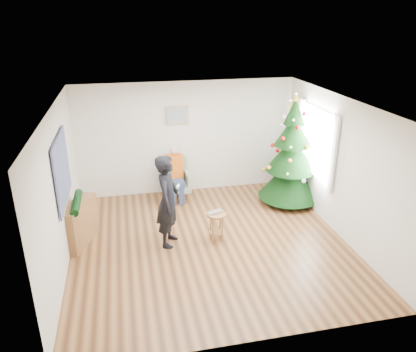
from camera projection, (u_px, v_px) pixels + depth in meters
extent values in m
plane|color=brown|center=(210.00, 243.00, 7.55)|extent=(5.00, 5.00, 0.00)
plane|color=white|center=(210.00, 105.00, 6.57)|extent=(5.00, 5.00, 0.00)
plane|color=silver|center=(186.00, 138.00, 9.32)|extent=(5.00, 0.00, 5.00)
plane|color=silver|center=(255.00, 257.00, 4.79)|extent=(5.00, 0.00, 5.00)
plane|color=silver|center=(59.00, 191.00, 6.57)|extent=(0.00, 5.00, 5.00)
plane|color=silver|center=(341.00, 168.00, 7.55)|extent=(0.00, 5.00, 5.00)
cube|color=white|center=(316.00, 142.00, 8.37)|extent=(0.04, 1.30, 1.40)
cube|color=white|center=(332.00, 154.00, 7.69)|extent=(0.05, 0.25, 1.50)
cube|color=white|center=(299.00, 132.00, 9.05)|extent=(0.05, 0.25, 1.50)
cylinder|color=#3F2816|center=(288.00, 195.00, 9.16)|extent=(0.10, 0.10, 0.31)
cone|color=black|center=(290.00, 178.00, 9.00)|extent=(1.35, 1.35, 0.88)
cone|color=black|center=(292.00, 154.00, 8.78)|extent=(1.08, 1.08, 0.78)
cone|color=black|center=(293.00, 130.00, 8.59)|extent=(0.79, 0.79, 0.67)
cone|color=black|center=(295.00, 111.00, 8.43)|extent=(0.46, 0.46, 0.57)
cone|color=gold|center=(296.00, 97.00, 8.32)|extent=(0.15, 0.15, 0.15)
cylinder|color=brown|center=(217.00, 214.00, 7.46)|extent=(0.37, 0.37, 0.04)
cylinder|color=brown|center=(216.00, 232.00, 7.60)|extent=(0.28, 0.28, 0.02)
imported|color=silver|center=(217.00, 213.00, 7.45)|extent=(0.35, 0.29, 0.02)
cube|color=gray|center=(175.00, 187.00, 9.17)|extent=(0.64, 0.60, 0.12)
cube|color=gray|center=(173.00, 169.00, 9.28)|extent=(0.62, 0.13, 0.60)
cube|color=gray|center=(162.00, 182.00, 9.05)|extent=(0.11, 0.49, 0.30)
cube|color=gray|center=(188.00, 179.00, 9.18)|extent=(0.11, 0.49, 0.30)
cube|color=navy|center=(176.00, 183.00, 9.06)|extent=(0.37, 0.38, 0.14)
cube|color=#C55812|center=(174.00, 166.00, 9.11)|extent=(0.38, 0.21, 0.55)
sphere|color=tan|center=(174.00, 150.00, 8.95)|extent=(0.19, 0.19, 0.19)
imported|color=black|center=(168.00, 201.00, 7.23)|extent=(0.60, 0.73, 1.72)
cube|color=white|center=(178.00, 186.00, 7.13)|extent=(0.08, 0.13, 0.04)
cube|color=brown|center=(79.00, 223.00, 7.43)|extent=(0.63, 1.04, 0.80)
cylinder|color=black|center=(77.00, 202.00, 7.27)|extent=(0.14, 0.90, 0.14)
cube|color=black|center=(62.00, 170.00, 6.76)|extent=(0.03, 1.50, 1.15)
cube|color=tan|center=(177.00, 115.00, 9.05)|extent=(0.52, 0.03, 0.42)
cube|color=gray|center=(177.00, 116.00, 9.03)|extent=(0.44, 0.02, 0.34)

